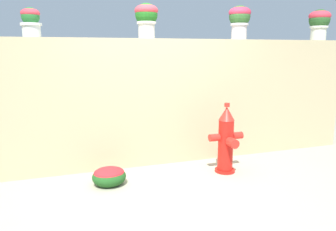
# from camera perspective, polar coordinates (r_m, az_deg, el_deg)

# --- Properties ---
(ground_plane) EXTENTS (24.00, 24.00, 0.00)m
(ground_plane) POSITION_cam_1_polar(r_m,az_deg,el_deg) (3.86, 0.21, -12.79)
(ground_plane) COLOR #A69E87
(stone_wall) EXTENTS (6.44, 0.35, 1.72)m
(stone_wall) POSITION_cam_1_polar(r_m,az_deg,el_deg) (4.57, -3.95, 2.29)
(stone_wall) COLOR tan
(stone_wall) RESTS_ON ground
(potted_plant_1) EXTENTS (0.25, 0.25, 0.35)m
(potted_plant_1) POSITION_cam_1_polar(r_m,az_deg,el_deg) (4.39, -22.70, 14.95)
(potted_plant_1) COLOR silver
(potted_plant_1) RESTS_ON stone_wall
(potted_plant_2) EXTENTS (0.31, 0.31, 0.46)m
(potted_plant_2) POSITION_cam_1_polar(r_m,az_deg,el_deg) (4.54, -3.77, 16.71)
(potted_plant_2) COLOR beige
(potted_plant_2) RESTS_ON stone_wall
(potted_plant_3) EXTENTS (0.32, 0.32, 0.49)m
(potted_plant_3) POSITION_cam_1_polar(r_m,az_deg,el_deg) (5.13, 12.30, 16.11)
(potted_plant_3) COLOR silver
(potted_plant_3) RESTS_ON stone_wall
(potted_plant_4) EXTENTS (0.33, 0.33, 0.48)m
(potted_plant_4) POSITION_cam_1_polar(r_m,az_deg,el_deg) (5.90, 24.75, 14.60)
(potted_plant_4) COLOR beige
(potted_plant_4) RESTS_ON stone_wall
(fire_hydrant) EXTENTS (0.47, 0.38, 0.92)m
(fire_hydrant) POSITION_cam_1_polar(r_m,az_deg,el_deg) (4.33, 10.03, -4.32)
(fire_hydrant) COLOR red
(fire_hydrant) RESTS_ON ground
(flower_bush_left) EXTENTS (0.40, 0.36, 0.22)m
(flower_bush_left) POSITION_cam_1_polar(r_m,az_deg,el_deg) (4.01, -10.17, -10.21)
(flower_bush_left) COLOR #20521E
(flower_bush_left) RESTS_ON ground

